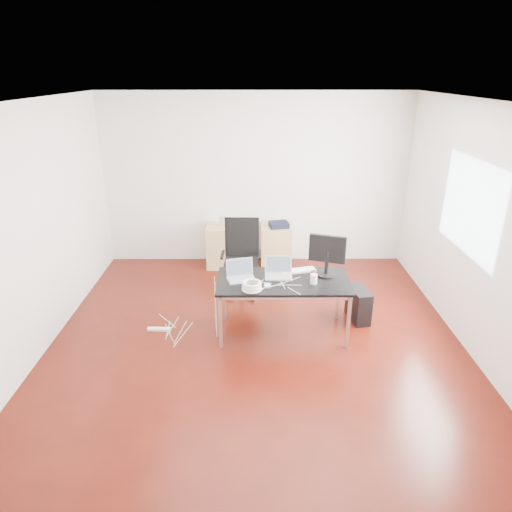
{
  "coord_description": "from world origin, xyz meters",
  "views": [
    {
      "loc": [
        -0.02,
        -4.92,
        3.09
      ],
      "look_at": [
        0.0,
        0.55,
        0.85
      ],
      "focal_mm": 32.0,
      "sensor_mm": 36.0,
      "label": 1
    }
  ],
  "objects_px": {
    "filing_cabinet_left": "(222,246)",
    "filing_cabinet_right": "(276,246)",
    "desk": "(283,284)",
    "office_chair": "(242,254)",
    "pc_tower": "(358,304)"
  },
  "relations": [
    {
      "from": "filing_cabinet_right",
      "to": "desk",
      "type": "bearing_deg",
      "value": -90.35
    },
    {
      "from": "office_chair",
      "to": "filing_cabinet_right",
      "type": "height_order",
      "value": "office_chair"
    },
    {
      "from": "filing_cabinet_right",
      "to": "office_chair",
      "type": "bearing_deg",
      "value": -119.14
    },
    {
      "from": "filing_cabinet_left",
      "to": "desk",
      "type": "bearing_deg",
      "value": -67.57
    },
    {
      "from": "desk",
      "to": "pc_tower",
      "type": "xyz_separation_m",
      "value": [
        1.02,
        0.33,
        -0.46
      ]
    },
    {
      "from": "filing_cabinet_left",
      "to": "filing_cabinet_right",
      "type": "distance_m",
      "value": 0.9
    },
    {
      "from": "filing_cabinet_left",
      "to": "filing_cabinet_right",
      "type": "bearing_deg",
      "value": 0.0
    },
    {
      "from": "filing_cabinet_right",
      "to": "pc_tower",
      "type": "relative_size",
      "value": 1.56
    },
    {
      "from": "desk",
      "to": "office_chair",
      "type": "xyz_separation_m",
      "value": [
        -0.54,
        1.17,
        -0.07
      ]
    },
    {
      "from": "filing_cabinet_right",
      "to": "pc_tower",
      "type": "xyz_separation_m",
      "value": [
        1.01,
        -1.83,
        -0.13
      ]
    },
    {
      "from": "desk",
      "to": "filing_cabinet_right",
      "type": "xyz_separation_m",
      "value": [
        0.01,
        2.16,
        -0.33
      ]
    },
    {
      "from": "desk",
      "to": "office_chair",
      "type": "relative_size",
      "value": 1.48
    },
    {
      "from": "desk",
      "to": "filing_cabinet_right",
      "type": "bearing_deg",
      "value": 89.65
    },
    {
      "from": "office_chair",
      "to": "pc_tower",
      "type": "relative_size",
      "value": 2.4
    },
    {
      "from": "office_chair",
      "to": "filing_cabinet_right",
      "type": "bearing_deg",
      "value": 62.51
    }
  ]
}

